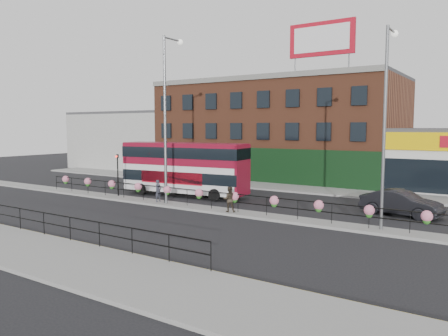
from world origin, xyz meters
The scene contains 18 objects.
ground centered at (0.00, 0.00, 0.00)m, with size 120.00×120.00×0.00m, color black.
south_pavement centered at (0.00, -12.00, 0.07)m, with size 60.00×4.00×0.15m, color gray.
north_pavement centered at (0.00, 12.00, 0.07)m, with size 60.00×4.00×0.15m, color gray.
median centered at (0.00, 0.00, 0.07)m, with size 60.00×1.60×0.15m, color gray.
yellow_line_inner centered at (0.00, -9.70, 0.01)m, with size 60.00×0.10×0.01m, color gold.
yellow_line_outer centered at (0.00, -9.88, 0.01)m, with size 60.00×0.10×0.01m, color gold.
brick_building centered at (-4.00, 19.96, 5.13)m, with size 25.00×12.21×10.30m.
warehouse_west centered at (-24.25, 20.00, 3.65)m, with size 15.50×12.00×7.30m.
billboard centered at (2.50, 14.99, 13.18)m, with size 6.00×0.29×4.40m.
median_railing centered at (0.00, 0.00, 1.05)m, with size 30.04×0.56×1.23m.
south_railing centered at (-2.00, -10.10, 0.96)m, with size 20.04×0.05×1.12m.
double_decker_bus centered at (-4.26, 3.89, 2.56)m, with size 10.51×3.43×4.17m.
car centered at (11.55, 5.10, 0.78)m, with size 4.97×2.53×1.56m, color black.
pedestrian_a centered at (-3.66, 0.12, 0.92)m, with size 0.38×0.57×1.54m, color #2D2E3A.
pedestrian_b centered at (2.54, -0.29, 0.94)m, with size 0.97×0.90×1.59m, color #342B21.
lamp_column_west centered at (-2.76, 0.19, 6.90)m, with size 0.41×2.00×11.39m.
lamp_column_east centered at (11.59, 0.39, 6.27)m, with size 0.37×1.81×10.33m.
traffic_light_median centered at (-8.00, 0.39, 2.47)m, with size 0.15×0.28×3.65m.
Camera 1 is at (16.92, -22.86, 5.43)m, focal length 35.00 mm.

